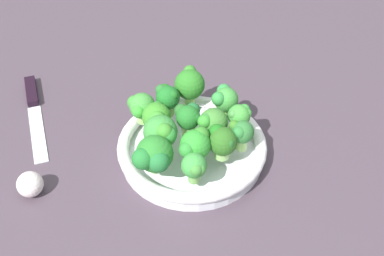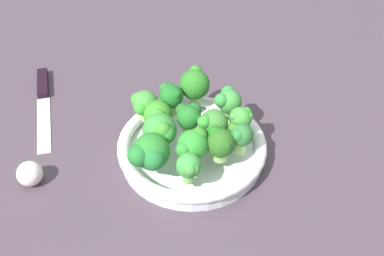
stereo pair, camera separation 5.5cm
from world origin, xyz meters
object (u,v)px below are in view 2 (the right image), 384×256
object	(u,v)px
broccoli_floret_1	(192,145)
broccoli_floret_8	(150,153)
broccoli_floret_5	(213,124)
broccoli_floret_9	(241,119)
broccoli_floret_13	(240,136)
broccoli_floret_11	(194,84)
broccoli_floret_3	(189,167)
broccoli_floret_7	(144,104)
broccoli_floret_0	(158,115)
bowl	(192,148)
broccoli_floret_10	(171,96)
broccoli_floret_6	(221,142)
garlic_bulb	(30,174)
broccoli_floret_2	(189,117)
knife	(43,97)
broccoli_floret_12	(228,101)
broccoli_floret_4	(160,131)

from	to	relation	value
broccoli_floret_1	broccoli_floret_8	size ratio (longest dim) A/B	0.91
broccoli_floret_5	broccoli_floret_9	bearing A→B (deg)	103.52
broccoli_floret_13	broccoli_floret_11	bearing A→B (deg)	-150.65
broccoli_floret_3	broccoli_floret_7	bearing A→B (deg)	-152.00
broccoli_floret_1	broccoli_floret_7	size ratio (longest dim) A/B	1.06
broccoli_floret_0	broccoli_floret_1	distance (cm)	10.25
bowl	broccoli_floret_9	size ratio (longest dim) A/B	4.57
broccoli_floret_0	broccoli_floret_10	size ratio (longest dim) A/B	1.01
broccoli_floret_6	broccoli_floret_13	distance (cm)	3.76
broccoli_floret_1	broccoli_floret_9	distance (cm)	11.06
broccoli_floret_0	broccoli_floret_8	bearing A→B (deg)	-4.74
broccoli_floret_6	broccoli_floret_8	size ratio (longest dim) A/B	0.87
broccoli_floret_11	broccoli_floret_0	bearing A→B (deg)	-38.75
garlic_bulb	broccoli_floret_2	bearing A→B (deg)	106.72
broccoli_floret_3	broccoli_floret_11	xyz separation A→B (cm)	(-21.12, 0.94, 1.03)
broccoli_floret_9	broccoli_floret_10	xyz separation A→B (cm)	(-6.24, -12.75, 0.32)
broccoli_floret_5	broccoli_floret_11	world-z (taller)	broccoli_floret_11
knife	broccoli_floret_12	bearing A→B (deg)	74.83
broccoli_floret_6	broccoli_floret_13	bearing A→B (deg)	113.84
broccoli_floret_6	broccoli_floret_11	distance (cm)	16.22
broccoli_floret_10	broccoli_floret_12	bearing A→B (deg)	83.79
broccoli_floret_2	broccoli_floret_11	world-z (taller)	broccoli_floret_11
broccoli_floret_11	garlic_bulb	size ratio (longest dim) A/B	1.65
broccoli_floret_0	broccoli_floret_12	distance (cm)	13.51
broccoli_floret_3	broccoli_floret_13	bearing A→B (deg)	128.63
broccoli_floret_4	knife	size ratio (longest dim) A/B	0.27
broccoli_floret_6	knife	xyz separation A→B (cm)	(-21.51, -36.82, -7.16)
broccoli_floret_7	broccoli_floret_9	size ratio (longest dim) A/B	1.02
broccoli_floret_13	knife	distance (cm)	45.53
broccoli_floret_5	knife	bearing A→B (deg)	-115.27
knife	broccoli_floret_3	bearing A→B (deg)	49.27
broccoli_floret_7	broccoli_floret_5	bearing A→B (deg)	65.48
broccoli_floret_3	broccoli_floret_13	size ratio (longest dim) A/B	0.96
broccoli_floret_12	broccoli_floret_13	bearing A→B (deg)	9.47
bowl	broccoli_floret_10	distance (cm)	10.68
broccoli_floret_8	broccoli_floret_5	bearing A→B (deg)	125.26
broccoli_floret_1	broccoli_floret_9	size ratio (longest dim) A/B	1.08
broccoli_floret_2	broccoli_floret_0	bearing A→B (deg)	-100.51
broccoli_floret_0	broccoli_floret_6	bearing A→B (deg)	56.82
broccoli_floret_8	garlic_bulb	size ratio (longest dim) A/B	1.58
broccoli_floret_9	broccoli_floret_10	distance (cm)	14.20
broccoli_floret_6	broccoli_floret_0	bearing A→B (deg)	-123.18
broccoli_floret_8	broccoli_floret_13	bearing A→B (deg)	105.83
broccoli_floret_1	broccoli_floret_11	world-z (taller)	broccoli_floret_11
broccoli_floret_0	broccoli_floret_3	distance (cm)	14.04
broccoli_floret_13	broccoli_floret_9	bearing A→B (deg)	174.68
broccoli_floret_0	broccoli_floret_2	world-z (taller)	broccoli_floret_2
broccoli_floret_7	broccoli_floret_13	xyz separation A→B (cm)	(8.98, 17.37, 0.20)
broccoli_floret_0	broccoli_floret_2	size ratio (longest dim) A/B	1.02
broccoli_floret_1	broccoli_floret_4	world-z (taller)	broccoli_floret_4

